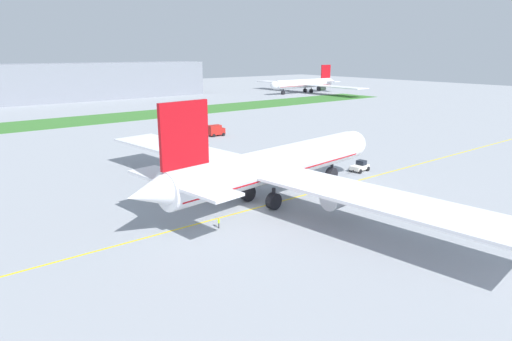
{
  "coord_description": "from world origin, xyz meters",
  "views": [
    {
      "loc": [
        -40.26,
        -51.0,
        23.42
      ],
      "look_at": [
        5.47,
        6.62,
        3.77
      ],
      "focal_mm": 31.28,
      "sensor_mm": 36.0,
      "label": 1
    }
  ],
  "objects_px": {
    "traffic_cone_near_nose": "(423,204)",
    "service_truck_baggage_loader": "(216,130)",
    "parked_airliner_far_centre": "(305,84)",
    "ground_crew_wingwalker_port": "(219,222)",
    "pushback_tug": "(360,166)",
    "ground_crew_marshaller_front": "(269,198)",
    "airliner_foreground": "(272,166)"
  },
  "relations": [
    {
      "from": "service_truck_baggage_loader",
      "to": "parked_airliner_far_centre",
      "type": "bearing_deg",
      "value": 35.34
    },
    {
      "from": "pushback_tug",
      "to": "ground_crew_marshaller_front",
      "type": "relative_size",
      "value": 3.47
    },
    {
      "from": "service_truck_baggage_loader",
      "to": "ground_crew_marshaller_front",
      "type": "bearing_deg",
      "value": -115.47
    },
    {
      "from": "pushback_tug",
      "to": "traffic_cone_near_nose",
      "type": "xyz_separation_m",
      "value": [
        -9.1,
        -19.8,
        -0.71
      ]
    },
    {
      "from": "traffic_cone_near_nose",
      "to": "parked_airliner_far_centre",
      "type": "xyz_separation_m",
      "value": [
        125.27,
        153.74,
        5.09
      ]
    },
    {
      "from": "pushback_tug",
      "to": "service_truck_baggage_loader",
      "type": "distance_m",
      "value": 50.66
    },
    {
      "from": "pushback_tug",
      "to": "airliner_foreground",
      "type": "bearing_deg",
      "value": -173.17
    },
    {
      "from": "parked_airliner_far_centre",
      "to": "pushback_tug",
      "type": "bearing_deg",
      "value": -130.93
    },
    {
      "from": "traffic_cone_near_nose",
      "to": "service_truck_baggage_loader",
      "type": "xyz_separation_m",
      "value": [
        7.81,
        70.44,
        1.4
      ]
    },
    {
      "from": "ground_crew_marshaller_front",
      "to": "traffic_cone_near_nose",
      "type": "relative_size",
      "value": 2.99
    },
    {
      "from": "ground_crew_marshaller_front",
      "to": "service_truck_baggage_loader",
      "type": "distance_m",
      "value": 60.53
    },
    {
      "from": "pushback_tug",
      "to": "parked_airliner_far_centre",
      "type": "height_order",
      "value": "parked_airliner_far_centre"
    },
    {
      "from": "airliner_foreground",
      "to": "parked_airliner_far_centre",
      "type": "height_order",
      "value": "airliner_foreground"
    },
    {
      "from": "service_truck_baggage_loader",
      "to": "parked_airliner_far_centre",
      "type": "relative_size",
      "value": 0.06
    },
    {
      "from": "parked_airliner_far_centre",
      "to": "traffic_cone_near_nose",
      "type": "bearing_deg",
      "value": -129.17
    },
    {
      "from": "pushback_tug",
      "to": "traffic_cone_near_nose",
      "type": "distance_m",
      "value": 21.81
    },
    {
      "from": "ground_crew_wingwalker_port",
      "to": "traffic_cone_near_nose",
      "type": "xyz_separation_m",
      "value": [
        30.12,
        -12.4,
        -0.67
      ]
    },
    {
      "from": "pushback_tug",
      "to": "parked_airliner_far_centre",
      "type": "relative_size",
      "value": 0.07
    },
    {
      "from": "airliner_foreground",
      "to": "traffic_cone_near_nose",
      "type": "xyz_separation_m",
      "value": [
        16.99,
        -16.68,
        -5.62
      ]
    },
    {
      "from": "ground_crew_wingwalker_port",
      "to": "ground_crew_marshaller_front",
      "type": "height_order",
      "value": "ground_crew_marshaller_front"
    },
    {
      "from": "pushback_tug",
      "to": "ground_crew_wingwalker_port",
      "type": "relative_size",
      "value": 3.85
    },
    {
      "from": "pushback_tug",
      "to": "ground_crew_wingwalker_port",
      "type": "xyz_separation_m",
      "value": [
        -39.22,
        -7.41,
        -0.04
      ]
    },
    {
      "from": "ground_crew_wingwalker_port",
      "to": "ground_crew_marshaller_front",
      "type": "bearing_deg",
      "value": 15.94
    },
    {
      "from": "service_truck_baggage_loader",
      "to": "parked_airliner_far_centre",
      "type": "distance_m",
      "value": 144.04
    },
    {
      "from": "ground_crew_marshaller_front",
      "to": "parked_airliner_far_centre",
      "type": "relative_size",
      "value": 0.02
    },
    {
      "from": "traffic_cone_near_nose",
      "to": "service_truck_baggage_loader",
      "type": "distance_m",
      "value": 70.89
    },
    {
      "from": "ground_crew_wingwalker_port",
      "to": "service_truck_baggage_loader",
      "type": "bearing_deg",
      "value": 56.84
    },
    {
      "from": "service_truck_baggage_loader",
      "to": "parked_airliner_far_centre",
      "type": "xyz_separation_m",
      "value": [
        117.45,
        83.3,
        3.69
      ]
    },
    {
      "from": "pushback_tug",
      "to": "ground_crew_marshaller_front",
      "type": "height_order",
      "value": "pushback_tug"
    },
    {
      "from": "pushback_tug",
      "to": "ground_crew_marshaller_front",
      "type": "bearing_deg",
      "value": -171.66
    },
    {
      "from": "parked_airliner_far_centre",
      "to": "airliner_foreground",
      "type": "bearing_deg",
      "value": -136.06
    },
    {
      "from": "pushback_tug",
      "to": "traffic_cone_near_nose",
      "type": "bearing_deg",
      "value": -114.69
    }
  ]
}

